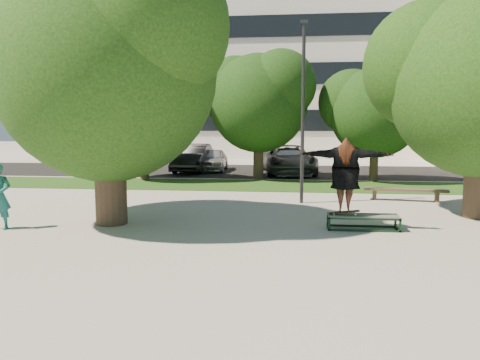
# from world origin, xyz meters

# --- Properties ---
(ground) EXTENTS (120.00, 120.00, 0.00)m
(ground) POSITION_xyz_m (0.00, 0.00, 0.00)
(ground) COLOR gray
(ground) RESTS_ON ground
(grass_strip) EXTENTS (30.00, 4.00, 0.02)m
(grass_strip) POSITION_xyz_m (1.00, 9.50, 0.01)
(grass_strip) COLOR #134012
(grass_strip) RESTS_ON ground
(asphalt_strip) EXTENTS (40.00, 8.00, 0.01)m
(asphalt_strip) POSITION_xyz_m (0.00, 16.00, 0.01)
(asphalt_strip) COLOR black
(asphalt_strip) RESTS_ON ground
(tree_left) EXTENTS (6.96, 5.95, 7.12)m
(tree_left) POSITION_xyz_m (-4.29, 1.09, 4.42)
(tree_left) COLOR #38281E
(tree_left) RESTS_ON ground
(tree_right) EXTENTS (6.24, 5.33, 6.51)m
(tree_right) POSITION_xyz_m (5.92, 3.08, 4.09)
(tree_right) COLOR #38281E
(tree_right) RESTS_ON ground
(bg_tree_left) EXTENTS (5.28, 4.51, 5.77)m
(bg_tree_left) POSITION_xyz_m (-6.57, 11.07, 3.73)
(bg_tree_left) COLOR #38281E
(bg_tree_left) RESTS_ON ground
(bg_tree_mid) EXTENTS (5.76, 4.92, 6.24)m
(bg_tree_mid) POSITION_xyz_m (-1.08, 12.08, 4.02)
(bg_tree_mid) COLOR #38281E
(bg_tree_mid) RESTS_ON ground
(bg_tree_right) EXTENTS (5.04, 4.31, 5.43)m
(bg_tree_right) POSITION_xyz_m (4.43, 11.57, 3.49)
(bg_tree_right) COLOR #38281E
(bg_tree_right) RESTS_ON ground
(lamppost) EXTENTS (0.25, 0.15, 6.11)m
(lamppost) POSITION_xyz_m (1.00, 5.00, 3.15)
(lamppost) COLOR #2D2D30
(lamppost) RESTS_ON ground
(office_building) EXTENTS (30.00, 14.12, 16.00)m
(office_building) POSITION_xyz_m (-2.00, 31.98, 8.00)
(office_building) COLOR silver
(office_building) RESTS_ON ground
(grind_box) EXTENTS (1.80, 0.60, 0.38)m
(grind_box) POSITION_xyz_m (2.50, 1.07, 0.19)
(grind_box) COLOR #10321A
(grind_box) RESTS_ON ground
(skater_rig) EXTENTS (2.40, 0.92, 1.98)m
(skater_rig) POSITION_xyz_m (2.02, 1.07, 1.40)
(skater_rig) COLOR white
(skater_rig) RESTS_ON grind_box
(bench) EXTENTS (2.87, 0.86, 0.44)m
(bench) POSITION_xyz_m (4.66, 5.84, 0.37)
(bench) COLOR brown
(bench) RESTS_ON ground
(car_silver_a) EXTENTS (1.70, 3.90, 1.31)m
(car_silver_a) POSITION_xyz_m (-3.96, 15.84, 0.65)
(car_silver_a) COLOR silver
(car_silver_a) RESTS_ON asphalt_strip
(car_dark) EXTENTS (1.71, 4.83, 1.59)m
(car_dark) POSITION_xyz_m (-5.00, 15.27, 0.79)
(car_dark) COLOR black
(car_dark) RESTS_ON asphalt_strip
(car_grey) EXTENTS (3.29, 5.94, 1.57)m
(car_grey) POSITION_xyz_m (0.46, 14.70, 0.79)
(car_grey) COLOR #56565B
(car_grey) RESTS_ON asphalt_strip
(car_silver_b) EXTENTS (2.57, 4.98, 1.38)m
(car_silver_b) POSITION_xyz_m (0.50, 14.47, 0.69)
(car_silver_b) COLOR #B8B9BD
(car_silver_b) RESTS_ON asphalt_strip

